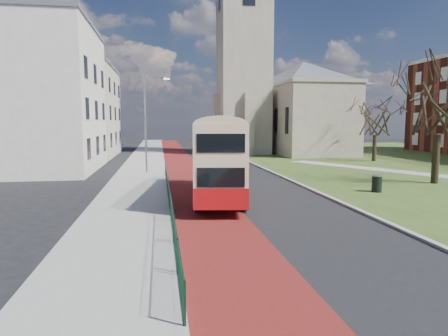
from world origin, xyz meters
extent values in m
plane|color=black|center=(0.00, 0.00, 0.00)|extent=(160.00, 160.00, 0.00)
cube|color=black|center=(1.50, 20.00, 0.01)|extent=(9.00, 120.00, 0.01)
cube|color=#591414|center=(-1.20, 20.00, 0.01)|extent=(3.40, 120.00, 0.01)
cube|color=gray|center=(-5.00, 20.00, 0.06)|extent=(4.00, 120.00, 0.12)
cube|color=#999993|center=(-3.00, 20.00, 0.07)|extent=(0.25, 120.00, 0.13)
cube|color=#999993|center=(6.10, 22.00, 0.07)|extent=(0.25, 80.00, 0.13)
cube|color=#334D1B|center=(26.00, 22.00, 0.02)|extent=(40.00, 80.00, 0.04)
cylinder|color=#0C351F|center=(-2.95, 4.00, 1.10)|extent=(0.04, 24.00, 0.04)
cylinder|color=#0C351F|center=(-2.95, 4.00, 0.15)|extent=(0.04, 24.00, 0.04)
cube|color=gray|center=(8.00, 38.00, 12.00)|extent=(6.50, 6.50, 24.00)
cube|color=gray|center=(16.50, 38.00, 4.50)|extent=(9.00, 18.00, 9.00)
pyramid|color=#565960|center=(16.50, 38.00, 12.60)|extent=(9.00, 18.00, 3.60)
cube|color=beige|center=(-14.00, 22.00, 6.25)|extent=(10.00, 14.00, 12.50)
cube|color=#565960|center=(-14.00, 22.00, 12.75)|extent=(10.30, 14.30, 0.50)
cube|color=#B8AF9C|center=(-14.00, 38.00, 5.50)|extent=(10.00, 16.00, 11.00)
cube|color=#565960|center=(-14.00, 38.00, 11.25)|extent=(10.30, 16.30, 0.50)
cylinder|color=gray|center=(-4.50, 18.00, 4.12)|extent=(0.16, 0.16, 8.00)
cylinder|color=gray|center=(-3.60, 18.00, 8.02)|extent=(1.80, 0.10, 0.10)
cube|color=silver|center=(-2.70, 18.00, 7.87)|extent=(0.50, 0.18, 0.12)
cube|color=#AC0F12|center=(0.00, 6.26, 0.98)|extent=(4.00, 10.82, 0.96)
cube|color=beige|center=(0.00, 6.26, 2.85)|extent=(3.97, 10.76, 2.79)
cube|color=black|center=(-1.15, 6.72, 1.99)|extent=(1.35, 8.58, 0.91)
cube|color=black|center=(1.24, 6.36, 1.99)|extent=(1.35, 8.58, 0.91)
cube|color=black|center=(-1.19, 6.44, 3.43)|extent=(1.48, 9.42, 0.86)
cube|color=black|center=(1.19, 6.08, 3.43)|extent=(1.48, 9.42, 0.86)
cube|color=black|center=(0.79, 11.46, 1.99)|extent=(2.14, 0.40, 1.01)
cube|color=black|center=(0.79, 11.46, 3.43)|extent=(2.14, 0.40, 0.86)
cube|color=orange|center=(0.79, 11.46, 3.98)|extent=(1.71, 0.36, 0.29)
cylinder|color=black|center=(-0.55, 9.98, 0.50)|extent=(0.43, 1.03, 1.00)
cylinder|color=black|center=(1.63, 9.65, 0.50)|extent=(0.43, 1.03, 1.00)
cylinder|color=black|center=(-1.57, 3.29, 0.50)|extent=(0.43, 1.03, 1.00)
cylinder|color=black|center=(0.62, 2.96, 0.50)|extent=(0.43, 1.03, 1.00)
cylinder|color=black|center=(15.72, 9.21, 1.75)|extent=(0.61, 0.61, 3.43)
cylinder|color=#322719|center=(20.06, 24.86, 1.48)|extent=(0.53, 0.53, 2.88)
cylinder|color=black|center=(9.80, 6.59, 0.53)|extent=(0.81, 0.81, 0.98)
cylinder|color=gray|center=(9.80, 6.59, 1.06)|extent=(0.86, 0.86, 0.07)
camera|label=1|loc=(-3.40, -15.87, 4.33)|focal=32.00mm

